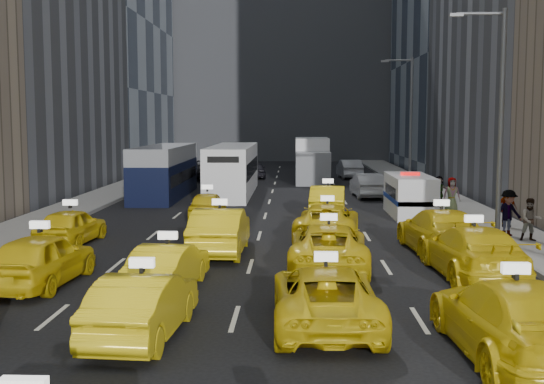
# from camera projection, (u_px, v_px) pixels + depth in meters

# --- Properties ---
(ground) EXTENTS (160.00, 160.00, 0.00)m
(ground) POSITION_uv_depth(u_px,v_px,m) (227.00, 345.00, 14.68)
(ground) COLOR black
(ground) RESTS_ON ground
(sidewalk_west) EXTENTS (3.00, 90.00, 0.15)m
(sidewalk_west) POSITION_uv_depth(u_px,v_px,m) (90.00, 202.00, 39.85)
(sidewalk_west) COLOR gray
(sidewalk_west) RESTS_ON ground
(sidewalk_east) EXTENTS (3.00, 90.00, 0.15)m
(sidewalk_east) POSITION_uv_depth(u_px,v_px,m) (451.00, 203.00, 39.19)
(sidewalk_east) COLOR gray
(sidewalk_east) RESTS_ON ground
(curb_west) EXTENTS (0.15, 90.00, 0.18)m
(curb_west) POSITION_uv_depth(u_px,v_px,m) (114.00, 202.00, 39.81)
(curb_west) COLOR slate
(curb_west) RESTS_ON ground
(curb_east) EXTENTS (0.15, 90.00, 0.18)m
(curb_east) POSITION_uv_depth(u_px,v_px,m) (426.00, 203.00, 39.24)
(curb_east) COLOR slate
(curb_east) RESTS_ON ground
(streetlight_near) EXTENTS (2.15, 0.22, 9.00)m
(streetlight_near) POSITION_uv_depth(u_px,v_px,m) (498.00, 118.00, 25.80)
(streetlight_near) COLOR #595B60
(streetlight_near) RESTS_ON ground
(streetlight_far) EXTENTS (2.15, 0.22, 9.00)m
(streetlight_far) POSITION_uv_depth(u_px,v_px,m) (409.00, 119.00, 45.68)
(streetlight_far) COLOR #595B60
(streetlight_far) RESTS_ON ground
(taxi_5) EXTENTS (1.88, 4.57, 1.47)m
(taxi_5) POSITION_uv_depth(u_px,v_px,m) (143.00, 305.00, 15.19)
(taxi_5) COLOR yellow
(taxi_5) RESTS_ON ground
(taxi_6) EXTENTS (2.53, 5.27, 1.45)m
(taxi_6) POSITION_uv_depth(u_px,v_px,m) (326.00, 296.00, 15.98)
(taxi_6) COLOR yellow
(taxi_6) RESTS_ON ground
(taxi_7) EXTENTS (2.61, 5.82, 1.66)m
(taxi_7) POSITION_uv_depth(u_px,v_px,m) (514.00, 319.00, 13.78)
(taxi_7) COLOR yellow
(taxi_7) RESTS_ON ground
(taxi_8) EXTENTS (2.25, 4.81, 1.59)m
(taxi_8) POSITION_uv_depth(u_px,v_px,m) (41.00, 259.00, 19.87)
(taxi_8) COLOR yellow
(taxi_8) RESTS_ON ground
(taxi_9) EXTENTS (1.89, 4.26, 1.36)m
(taxi_9) POSITION_uv_depth(u_px,v_px,m) (168.00, 266.00, 19.43)
(taxi_9) COLOR yellow
(taxi_9) RESTS_ON ground
(taxi_10) EXTENTS (2.71, 5.48, 1.49)m
(taxi_10) POSITION_uv_depth(u_px,v_px,m) (329.00, 246.00, 22.16)
(taxi_10) COLOR yellow
(taxi_10) RESTS_ON ground
(taxi_11) EXTENTS (2.55, 5.67, 1.61)m
(taxi_11) POSITION_uv_depth(u_px,v_px,m) (473.00, 252.00, 20.96)
(taxi_11) COLOR yellow
(taxi_11) RESTS_ON ground
(taxi_12) EXTENTS (2.02, 4.31, 1.43)m
(taxi_12) POSITION_uv_depth(u_px,v_px,m) (71.00, 226.00, 26.61)
(taxi_12) COLOR yellow
(taxi_12) RESTS_ON ground
(taxi_13) EXTENTS (1.85, 5.12, 1.68)m
(taxi_13) POSITION_uv_depth(u_px,v_px,m) (220.00, 231.00, 24.71)
(taxi_13) COLOR yellow
(taxi_13) RESTS_ON ground
(taxi_14) EXTENTS (3.01, 5.49, 1.46)m
(taxi_14) POSITION_uv_depth(u_px,v_px,m) (327.00, 221.00, 27.77)
(taxi_14) COLOR yellow
(taxi_14) RESTS_ON ground
(taxi_15) EXTENTS (2.63, 5.80, 1.65)m
(taxi_15) POSITION_uv_depth(u_px,v_px,m) (441.00, 231.00, 24.72)
(taxi_15) COLOR yellow
(taxi_15) RESTS_ON ground
(taxi_16) EXTENTS (1.61, 3.99, 1.36)m
(taxi_16) POSITION_uv_depth(u_px,v_px,m) (207.00, 205.00, 33.44)
(taxi_16) COLOR yellow
(taxi_16) RESTS_ON ground
(taxi_17) EXTENTS (2.06, 4.90, 1.57)m
(taxi_17) POSITION_uv_depth(u_px,v_px,m) (328.00, 201.00, 34.33)
(taxi_17) COLOR yellow
(taxi_17) RESTS_ON ground
(nypd_van) EXTENTS (2.65, 5.37, 2.21)m
(nypd_van) POSITION_uv_depth(u_px,v_px,m) (410.00, 196.00, 34.54)
(nypd_van) COLOR white
(nypd_van) RESTS_ON ground
(double_decker) EXTENTS (2.65, 10.98, 3.18)m
(double_decker) POSITION_uv_depth(u_px,v_px,m) (165.00, 172.00, 42.87)
(double_decker) COLOR black
(double_decker) RESTS_ON ground
(city_bus) EXTENTS (4.16, 12.58, 3.19)m
(city_bus) POSITION_uv_depth(u_px,v_px,m) (233.00, 170.00, 44.53)
(city_bus) COLOR white
(city_bus) RESTS_ON ground
(box_truck) EXTENTS (3.51, 7.78, 3.43)m
(box_truck) POSITION_uv_depth(u_px,v_px,m) (312.00, 160.00, 53.32)
(box_truck) COLOR white
(box_truck) RESTS_ON ground
(misc_car_0) EXTENTS (1.90, 4.74, 1.53)m
(misc_car_0) POSITION_uv_depth(u_px,v_px,m) (367.00, 185.00, 42.74)
(misc_car_0) COLOR #9FA1A6
(misc_car_0) RESTS_ON ground
(misc_car_1) EXTENTS (3.40, 6.13, 1.62)m
(misc_car_1) POSITION_uv_depth(u_px,v_px,m) (205.00, 170.00, 55.58)
(misc_car_1) COLOR black
(misc_car_1) RESTS_ON ground
(misc_car_2) EXTENTS (2.19, 4.90, 1.39)m
(misc_car_2) POSITION_uv_depth(u_px,v_px,m) (307.00, 166.00, 61.95)
(misc_car_2) COLOR slate
(misc_car_2) RESTS_ON ground
(misc_car_3) EXTENTS (2.05, 4.15, 1.36)m
(misc_car_3) POSITION_uv_depth(u_px,v_px,m) (255.00, 170.00, 56.77)
(misc_car_3) COLOR black
(misc_car_3) RESTS_ON ground
(misc_car_4) EXTENTS (2.00, 4.85, 1.56)m
(misc_car_4) POSITION_uv_depth(u_px,v_px,m) (349.00, 169.00, 56.97)
(misc_car_4) COLOR #ADAFB5
(misc_car_4) RESTS_ON ground
(pedestrian_1) EXTENTS (0.86, 0.53, 1.67)m
(pedestrian_1) POSITION_uv_depth(u_px,v_px,m) (531.00, 220.00, 26.44)
(pedestrian_1) COLOR gray
(pedestrian_1) RESTS_ON sidewalk_east
(pedestrian_2) EXTENTS (1.31, 0.88, 1.88)m
(pedestrian_2) POSITION_uv_depth(u_px,v_px,m) (508.00, 213.00, 27.61)
(pedestrian_2) COLOR gray
(pedestrian_2) RESTS_ON sidewalk_east
(pedestrian_3) EXTENTS (0.99, 0.50, 1.64)m
(pedestrian_3) POSITION_uv_depth(u_px,v_px,m) (506.00, 208.00, 29.96)
(pedestrian_3) COLOR gray
(pedestrian_3) RESTS_ON sidewalk_east
(pedestrian_4) EXTENTS (0.88, 0.49, 1.78)m
(pedestrian_4) POSITION_uv_depth(u_px,v_px,m) (452.00, 195.00, 34.85)
(pedestrian_4) COLOR gray
(pedestrian_4) RESTS_ON sidewalk_east
(pedestrian_5) EXTENTS (1.53, 1.02, 1.61)m
(pedestrian_5) POSITION_uv_depth(u_px,v_px,m) (439.00, 190.00, 37.79)
(pedestrian_5) COLOR gray
(pedestrian_5) RESTS_ON sidewalk_east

